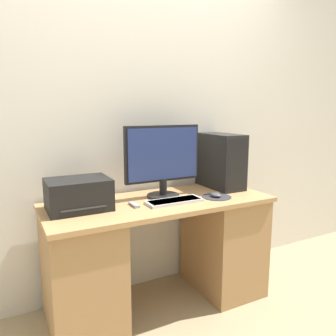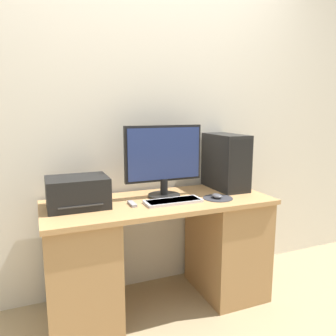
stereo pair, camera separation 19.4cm
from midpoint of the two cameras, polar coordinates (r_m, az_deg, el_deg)
name	(u,v)px [view 2 (the right image)]	position (r m, az deg, el deg)	size (l,w,h in m)	color
ground_plane	(177,330)	(2.24, 4.43, -26.42)	(12.00, 12.00, 0.00)	#9E8966
wall_back	(142,107)	(2.40, -2.23, 10.54)	(6.40, 0.05, 2.70)	silver
desk	(160,252)	(2.28, 1.09, -14.43)	(1.48, 0.60, 0.75)	tan
monitor	(164,158)	(2.19, 1.81, 1.71)	(0.54, 0.22, 0.48)	black
keyboard	(173,201)	(2.10, 3.59, -5.82)	(0.37, 0.14, 0.02)	silver
mousepad	(218,198)	(2.24, 11.17, -5.20)	(0.20, 0.20, 0.00)	#2D2D33
mouse	(217,196)	(2.23, 11.01, -4.82)	(0.06, 0.09, 0.03)	#4C4C51
computer_tower	(226,162)	(2.49, 12.24, 1.07)	(0.20, 0.39, 0.41)	black
printer	(78,192)	(2.03, -12.85, -4.18)	(0.36, 0.28, 0.19)	black
remote_control	(132,204)	(2.05, -3.53, -6.29)	(0.03, 0.11, 0.02)	gray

